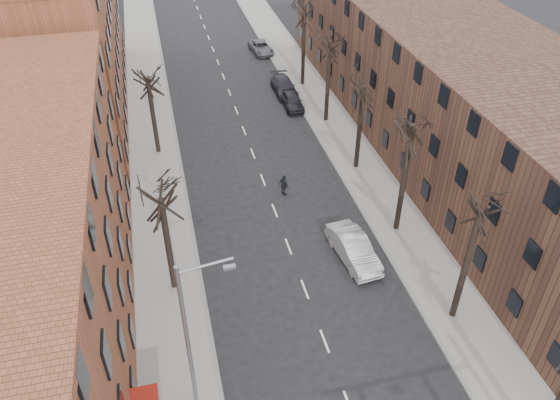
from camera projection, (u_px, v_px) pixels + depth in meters
sidewalk_left at (153, 146)px, 46.12m from camera, size 4.00×90.00×0.15m
sidewalk_right at (333, 125)px, 49.14m from camera, size 4.00×90.00×0.15m
building_left_far at (44, 37)px, 47.52m from camera, size 12.00×28.00×14.00m
building_right at (451, 89)px, 43.81m from camera, size 12.00×50.00×10.00m
tree_right_b at (452, 316)px, 31.13m from camera, size 5.20×5.20×10.80m
tree_right_c at (396, 229)px, 37.39m from camera, size 5.20×5.20×11.60m
tree_right_d at (356, 167)px, 43.64m from camera, size 5.20×5.20×10.00m
tree_right_e at (326, 121)px, 49.89m from camera, size 5.20×5.20×10.80m
tree_right_f at (302, 85)px, 56.14m from camera, size 5.20×5.20×11.60m
tree_left_a at (175, 287)px, 32.96m from camera, size 5.20×5.20×9.50m
tree_left_b at (159, 153)px, 45.46m from camera, size 5.20×5.20×9.50m
streetlight at (190, 333)px, 23.83m from camera, size 2.45×0.22×9.03m
silver_sedan at (354, 248)px, 34.55m from camera, size 2.37×5.23×1.66m
parked_car_near at (292, 101)px, 51.64m from camera, size 1.78×4.21×1.42m
parked_car_mid at (284, 86)px, 54.17m from camera, size 2.02×4.95×1.43m
parked_car_far at (261, 47)px, 62.83m from camera, size 2.48×4.69×1.26m
pedestrian_crossing at (284, 185)px, 40.14m from camera, size 0.79×1.07×1.69m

